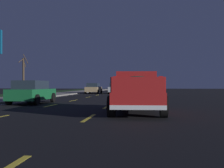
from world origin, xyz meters
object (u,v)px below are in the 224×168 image
at_px(sedan_tan, 94,88).
at_px(sedan_silver, 116,88).
at_px(sedan_green, 32,92).
at_px(pickup_truck, 136,91).
at_px(bare_tree_far, 23,75).

bearing_deg(sedan_tan, sedan_silver, -100.14).
relative_size(sedan_green, sedan_tan, 1.00).
bearing_deg(sedan_silver, pickup_truck, -172.74).
distance_m(pickup_truck, sedan_green, 8.78).
height_order(pickup_truck, bare_tree_far, bare_tree_far).
xyz_separation_m(sedan_silver, bare_tree_far, (-2.27, 13.01, 1.96)).
distance_m(pickup_truck, bare_tree_far, 29.58).
relative_size(sedan_tan, bare_tree_far, 0.78).
xyz_separation_m(pickup_truck, sedan_silver, (26.80, 3.41, -0.20)).
distance_m(pickup_truck, sedan_silver, 27.02).
bearing_deg(bare_tree_far, sedan_green, -154.18).
height_order(pickup_truck, sedan_tan, pickup_truck).
height_order(pickup_truck, sedan_green, pickup_truck).
distance_m(pickup_truck, sedan_tan, 28.26).
xyz_separation_m(pickup_truck, sedan_tan, (27.42, 6.85, -0.20)).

